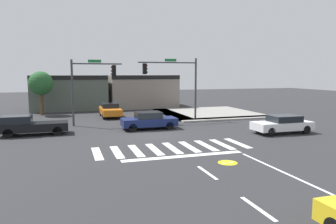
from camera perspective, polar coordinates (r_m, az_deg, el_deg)
name	(u,v)px	position (r m, az deg, el deg)	size (l,w,h in m)	color
ground_plane	(153,134)	(23.37, -2.72, -4.01)	(120.00, 120.00, 0.00)	#2B2B2D
crosswalk_near	(172,148)	(19.15, 0.75, -6.43)	(9.25, 2.98, 0.01)	silver
lane_markings	(261,189)	(13.09, 16.27, -13.11)	(6.80, 20.25, 0.01)	white
bike_detector_marking	(228,163)	(16.35, 10.61, -8.89)	(0.98, 0.98, 0.01)	yellow
curb_corner_northeast	(206,114)	(34.98, 6.82, -0.28)	(10.00, 10.60, 0.15)	gray
storefront_row	(107,91)	(41.79, -10.88, 3.62)	(17.77, 6.76, 4.21)	#4C564C
traffic_signal_northeast	(174,77)	(29.40, 1.10, 6.21)	(5.60, 0.32, 5.83)	#383A3D
traffic_signal_northwest	(91,80)	(27.87, -13.57, 5.59)	(4.26, 0.32, 5.58)	#383A3D
car_orange	(110,110)	(33.11, -10.30, 0.37)	(1.85, 4.47, 1.38)	orange
car_white	(283,124)	(25.17, 19.80, -2.03)	(4.43, 1.80, 1.33)	white
car_black	(30,125)	(25.02, -23.46, -2.19)	(4.71, 1.71, 1.43)	black
car_navy	(149,120)	(25.46, -3.44, -1.50)	(4.34, 1.80, 1.39)	#141E4C
roadside_tree	(41,84)	(36.30, -21.79, 4.73)	(2.50, 2.50, 4.65)	#4C3823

